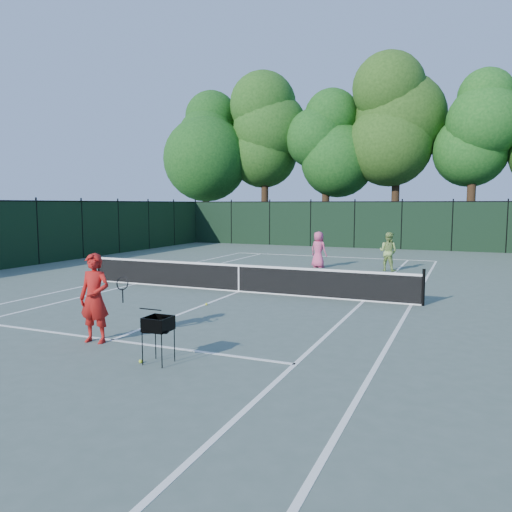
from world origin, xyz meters
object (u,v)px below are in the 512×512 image
at_px(player_green, 388,252).
at_px(player_pink, 318,250).
at_px(coach, 95,298).
at_px(ball_hopper, 158,324).
at_px(loose_ball_midcourt, 206,304).
at_px(loose_ball_near_cart, 141,361).

bearing_deg(player_green, player_pink, 19.30).
xyz_separation_m(coach, ball_hopper, (2.01, -0.67, -0.21)).
relative_size(player_green, loose_ball_midcourt, 24.69).
height_order(player_pink, loose_ball_near_cart, player_pink).
bearing_deg(ball_hopper, player_pink, 77.05).
height_order(coach, player_pink, coach).
height_order(player_green, loose_ball_near_cart, player_green).
relative_size(player_pink, player_green, 0.98).
bearing_deg(loose_ball_near_cart, player_green, 81.20).
distance_m(coach, player_pink, 13.79).
height_order(coach, ball_hopper, coach).
distance_m(coach, loose_ball_midcourt, 4.37).
bearing_deg(loose_ball_midcourt, player_green, 69.04).
distance_m(player_green, loose_ball_midcourt, 10.31).
relative_size(coach, loose_ball_near_cart, 27.59).
height_order(player_pink, player_green, player_green).
bearing_deg(player_pink, ball_hopper, 113.75).
bearing_deg(player_pink, loose_ball_near_cart, 112.49).
distance_m(player_pink, loose_ball_midcourt, 9.55).
bearing_deg(loose_ball_near_cart, ball_hopper, 21.88).
relative_size(coach, loose_ball_midcourt, 27.59).
bearing_deg(player_green, loose_ball_near_cart, 98.61).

